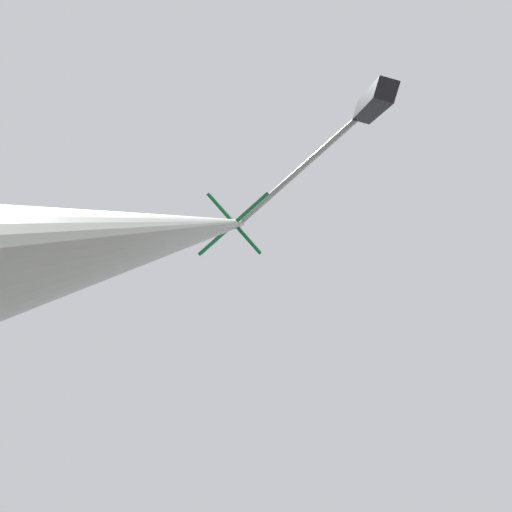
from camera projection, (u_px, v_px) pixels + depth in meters
traffic_signal_near at (309, 157)px, 3.21m from camera, size 2.82×2.05×6.05m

